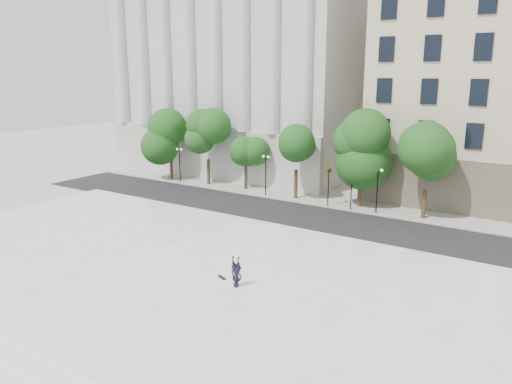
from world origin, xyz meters
TOP-DOWN VIEW (x-y plane):
  - ground at (0.00, 0.00)m, footprint 160.00×160.00m
  - plaza at (0.00, 3.00)m, footprint 44.00×22.00m
  - street at (0.00, 18.00)m, footprint 60.00×8.00m
  - far_sidewalk at (0.00, 24.00)m, footprint 60.00×4.00m
  - building_west at (-17.00, 38.57)m, footprint 31.50×27.65m
  - traffic_light_west at (0.49, 22.30)m, footprint 0.46×1.93m
  - traffic_light_east at (2.76, 22.30)m, footprint 0.65×1.95m
  - person_lying at (4.22, 2.37)m, footprint 1.01×1.92m
  - skateboard at (2.76, 2.91)m, footprint 0.71×0.45m
  - plaza_steps at (-0.00, -8.90)m, footprint 44.00×3.00m
  - street_trees at (-5.54, 23.55)m, footprint 33.21×5.03m
  - lamp_posts at (-0.44, 22.60)m, footprint 36.40×0.28m

SIDE VIEW (x-z plane):
  - ground at x=0.00m, z-range 0.00..0.00m
  - street at x=0.00m, z-range 0.00..0.02m
  - far_sidewalk at x=0.00m, z-range 0.00..0.12m
  - plaza_steps at x=0.00m, z-range -0.03..0.27m
  - plaza at x=0.00m, z-range 0.00..0.45m
  - skateboard at x=2.76m, z-range 0.45..0.52m
  - person_lying at x=4.22m, z-range 0.45..0.95m
  - lamp_posts at x=-0.44m, z-range 0.75..4.98m
  - traffic_light_east at x=2.76m, z-range 1.63..5.90m
  - traffic_light_west at x=0.49m, z-range 1.63..5.91m
  - street_trees at x=-5.54m, z-range 1.41..9.03m
  - building_west at x=-17.00m, z-range 0.09..25.69m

